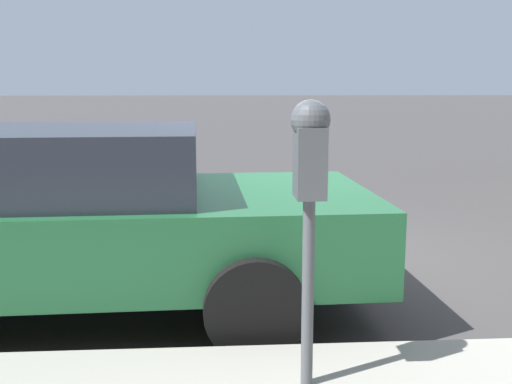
% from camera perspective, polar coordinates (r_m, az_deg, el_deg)
% --- Properties ---
extents(ground_plane, '(220.00, 220.00, 0.00)m').
position_cam_1_polar(ground_plane, '(5.79, 4.82, -6.68)').
color(ground_plane, '#3D3A3A').
extents(parking_meter, '(0.21, 0.19, 1.43)m').
position_cam_1_polar(parking_meter, '(2.87, 5.13, 1.95)').
color(parking_meter, '#4C5156').
rests_on(parking_meter, sidewalk).
extents(car_green, '(2.19, 5.00, 1.36)m').
position_cam_1_polar(car_green, '(4.68, -21.03, -2.03)').
color(car_green, '#1E5B33').
rests_on(car_green, ground_plane).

